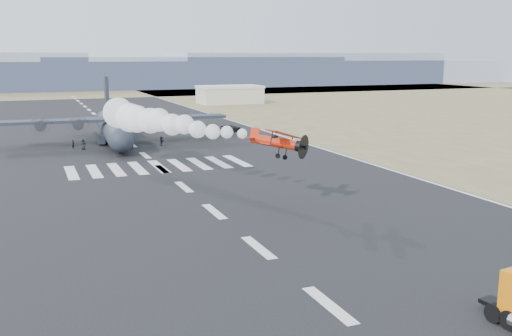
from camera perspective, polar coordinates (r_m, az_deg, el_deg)
ground at (r=37.76m, az=7.34°, el=-13.43°), size 500.00×500.00×0.00m
scrub_far at (r=260.84m, az=-18.31°, el=7.18°), size 500.00×80.00×0.00m
runway_markings at (r=92.75m, az=-11.03°, el=1.25°), size 60.00×260.00×0.01m
ridge_seg_d at (r=290.46m, az=-18.81°, el=8.78°), size 150.00×50.00×13.00m
ridge_seg_e at (r=301.32m, az=-6.23°, el=9.56°), size 150.00×50.00×15.00m
ridge_seg_f at (r=325.07m, az=5.02°, el=9.87°), size 150.00×50.00×17.00m
ridge_seg_g at (r=359.23m, az=14.43°, el=9.37°), size 150.00×50.00×13.00m
hangar_right at (r=190.97m, az=-2.65°, el=7.37°), size 20.50×12.50×5.90m
aerobatic_biplane at (r=57.48m, az=2.25°, el=2.63°), size 6.71×6.47×3.43m
smoke_trail at (r=78.39m, az=-11.36°, el=4.87°), size 12.61×30.19×4.34m
transport_aircraft at (r=106.77m, az=-14.13°, el=4.04°), size 40.59×33.41×11.72m
support_vehicle at (r=119.94m, az=-2.57°, el=4.00°), size 5.31×2.86×1.41m
crew_a at (r=99.69m, az=-12.32°, el=2.38°), size 0.69×0.59×1.73m
crew_b at (r=98.61m, az=-14.10°, el=2.22°), size 0.82×0.99×1.75m
crew_c at (r=101.22m, az=-14.10°, el=2.41°), size 1.04×1.15×1.66m
crew_d at (r=102.42m, az=-14.38°, el=2.47°), size 0.61×0.97×1.55m
crew_e at (r=100.94m, az=-16.91°, el=2.28°), size 1.03×0.92×1.80m
crew_f at (r=102.03m, az=-9.43°, el=2.67°), size 0.87×1.63×1.67m
crew_g at (r=102.03m, az=-17.82°, el=2.27°), size 0.75×0.77×1.63m
crew_h at (r=104.34m, az=-12.28°, el=2.73°), size 0.80×0.51×1.60m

